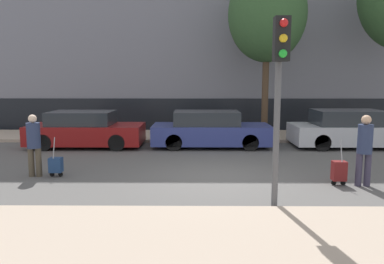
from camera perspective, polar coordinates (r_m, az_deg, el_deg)
The scene contains 13 objects.
ground_plane at distance 9.73m, azimuth 3.91°, elevation -7.02°, with size 80.00×80.00×0.00m, color #565451.
sidewalk_near at distance 6.17m, azimuth 6.03°, elevation -15.49°, with size 28.00×2.50×0.12m.
sidewalk_far at distance 16.58m, azimuth 2.50°, elevation -0.57°, with size 28.00×3.00×0.12m.
parked_car_0 at distance 14.66m, azimuth -15.90°, elevation 0.28°, with size 4.20×1.89×1.34m.
parked_car_1 at distance 14.08m, azimuth 2.76°, elevation 0.29°, with size 4.38×1.81×1.35m.
parked_car_2 at distance 15.26m, azimuth 22.98°, elevation 0.32°, with size 4.44×1.91×1.40m.
pedestrian_left at distance 10.52m, azimuth -22.97°, elevation -1.38°, with size 0.35×0.34×1.63m.
trolley_left at distance 10.41m, azimuth -20.04°, elevation -4.75°, with size 0.34×0.29×1.04m.
pedestrian_right at distance 9.70m, azimuth 24.82°, elevation -1.96°, with size 0.35×0.34×1.70m.
trolley_right at distance 9.66m, azimuth 21.49°, elevation -5.54°, with size 0.34×0.29×1.13m.
traffic_light at distance 7.20m, azimuth 13.20°, elevation 8.47°, with size 0.28×0.47×3.64m.
parked_bicycle at distance 17.66m, azimuth 19.77°, elevation 0.90°, with size 1.77×0.06×0.96m.
bare_tree_near_crossing at distance 16.67m, azimuth 11.39°, elevation 17.16°, with size 3.27×3.27×7.12m.
Camera 1 is at (-0.57, -9.39, 2.51)m, focal length 35.00 mm.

